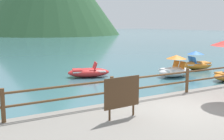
{
  "coord_description": "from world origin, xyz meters",
  "views": [
    {
      "loc": [
        -6.17,
        -6.2,
        3.06
      ],
      "look_at": [
        0.3,
        5.0,
        0.9
      ],
      "focal_mm": 44.63,
      "sensor_mm": 36.0,
      "label": 1
    }
  ],
  "objects_px": {
    "sign_board": "(122,93)",
    "pedal_boat_1": "(175,69)",
    "pedal_boat_0": "(88,72)",
    "pedal_boat_3": "(197,63)"
  },
  "relations": [
    {
      "from": "sign_board",
      "to": "pedal_boat_1",
      "type": "height_order",
      "value": "sign_board"
    },
    {
      "from": "pedal_boat_0",
      "to": "pedal_boat_1",
      "type": "distance_m",
      "value": 5.04
    },
    {
      "from": "pedal_boat_1",
      "to": "pedal_boat_3",
      "type": "relative_size",
      "value": 0.92
    },
    {
      "from": "pedal_boat_1",
      "to": "pedal_boat_3",
      "type": "height_order",
      "value": "pedal_boat_1"
    },
    {
      "from": "pedal_boat_3",
      "to": "pedal_boat_0",
      "type": "bearing_deg",
      "value": 170.99
    },
    {
      "from": "pedal_boat_0",
      "to": "sign_board",
      "type": "bearing_deg",
      "value": -108.81
    },
    {
      "from": "sign_board",
      "to": "pedal_boat_3",
      "type": "height_order",
      "value": "sign_board"
    },
    {
      "from": "sign_board",
      "to": "pedal_boat_1",
      "type": "distance_m",
      "value": 9.09
    },
    {
      "from": "pedal_boat_0",
      "to": "pedal_boat_1",
      "type": "xyz_separation_m",
      "value": [
        4.42,
        -2.43,
        0.15
      ]
    },
    {
      "from": "pedal_boat_0",
      "to": "pedal_boat_3",
      "type": "xyz_separation_m",
      "value": [
        7.51,
        -1.19,
        0.14
      ]
    }
  ]
}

